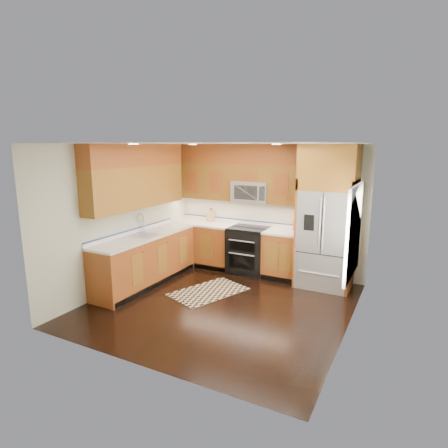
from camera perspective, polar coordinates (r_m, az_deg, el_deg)
The scene contains 16 objects.
ground at distance 6.32m, azimuth -0.48°, elevation -12.11°, with size 4.00×4.00×0.00m, color black.
wall_back at distance 7.70m, azimuth 6.51°, elevation 2.32°, with size 4.00×0.02×2.60m, color beige.
wall_left at distance 7.06m, azimuth -14.99°, elevation 1.11°, with size 0.02×4.00×2.60m, color beige.
wall_right at distance 5.30m, azimuth 18.98°, elevation -2.64°, with size 0.02×4.00×2.60m, color beige.
window at distance 5.47m, azimuth 19.14°, elevation -1.12°, with size 0.04×1.10×1.30m.
base_cabinets at distance 7.48m, azimuth -5.60°, elevation -4.63°, with size 2.85×3.00×0.90m.
countertop at distance 7.38m, azimuth -4.26°, elevation -1.05°, with size 2.86×3.01×0.04m.
upper_cabinets at distance 7.31m, azimuth -4.51°, elevation 7.58°, with size 2.85×3.00×1.15m.
range at distance 7.68m, azimuth 3.72°, elevation -4.01°, with size 0.76×0.67×0.95m.
microwave at distance 7.56m, azimuth 4.24°, elevation 4.95°, with size 0.76×0.40×0.42m.
refrigerator at distance 6.99m, azimuth 15.39°, elevation 1.02°, with size 0.98×0.75×2.60m.
sink_faucet at distance 7.11m, azimuth -12.05°, elevation -1.18°, with size 0.54×0.44×0.37m.
rug at distance 6.81m, azimuth -2.37°, elevation -10.24°, with size 0.79×1.32×0.01m, color black.
knife_block at distance 8.19m, azimuth -2.02°, elevation 1.26°, with size 0.14×0.17×0.30m.
utensil_crock at distance 7.44m, azimuth 10.89°, elevation -0.18°, with size 0.14×0.14×0.30m.
cutting_board at distance 7.48m, azimuth 11.65°, elevation -0.86°, with size 0.31×0.31×0.02m, color brown.
Camera 1 is at (2.71, -5.10, 2.57)m, focal length 30.00 mm.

